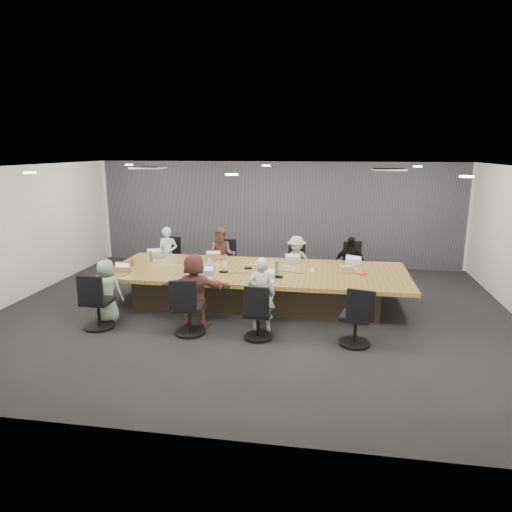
% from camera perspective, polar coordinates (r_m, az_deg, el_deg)
% --- Properties ---
extents(floor, '(10.00, 8.00, 0.00)m').
position_cam_1_polar(floor, '(9.00, -0.41, -7.10)').
color(floor, black).
rests_on(floor, ground).
extents(ceiling, '(10.00, 8.00, 0.00)m').
position_cam_1_polar(ceiling, '(8.44, -0.44, 11.01)').
color(ceiling, white).
rests_on(ceiling, wall_back).
extents(wall_back, '(10.00, 0.00, 2.80)m').
position_cam_1_polar(wall_back, '(12.52, 2.66, 5.30)').
color(wall_back, silver).
rests_on(wall_back, ground).
extents(wall_front, '(10.00, 0.00, 2.80)m').
position_cam_1_polar(wall_front, '(4.86, -8.45, -7.74)').
color(wall_front, silver).
rests_on(wall_front, ground).
extents(wall_left, '(0.00, 8.00, 2.80)m').
position_cam_1_polar(wall_left, '(10.65, -28.03, 2.34)').
color(wall_left, silver).
rests_on(wall_left, ground).
extents(curtain, '(9.80, 0.04, 2.80)m').
position_cam_1_polar(curtain, '(12.44, 2.62, 5.25)').
color(curtain, '#4E4C58').
rests_on(curtain, ground).
extents(conference_table, '(6.00, 2.20, 0.74)m').
position_cam_1_polar(conference_table, '(9.34, 0.10, -3.74)').
color(conference_table, '#392B1D').
rests_on(conference_table, ground).
extents(chair_0, '(0.64, 0.64, 0.78)m').
position_cam_1_polar(chair_0, '(11.51, -10.32, -0.74)').
color(chair_0, black).
rests_on(chair_0, ground).
extents(chair_1, '(0.54, 0.54, 0.74)m').
position_cam_1_polar(chair_1, '(11.15, -3.82, -1.11)').
color(chair_1, black).
rests_on(chair_1, ground).
extents(chair_2, '(0.58, 0.58, 0.75)m').
position_cam_1_polar(chair_2, '(10.89, 5.19, -1.46)').
color(chair_2, black).
rests_on(chair_2, ground).
extents(chair_3, '(0.70, 0.70, 0.82)m').
position_cam_1_polar(chair_3, '(10.87, 11.52, -1.51)').
color(chair_3, black).
rests_on(chair_3, ground).
extents(chair_4, '(0.57, 0.57, 0.84)m').
position_cam_1_polar(chair_4, '(8.60, -19.12, -5.87)').
color(chair_4, black).
rests_on(chair_4, ground).
extents(chair_5, '(0.63, 0.63, 0.83)m').
position_cam_1_polar(chair_5, '(7.96, -8.32, -6.83)').
color(chair_5, black).
rests_on(chair_5, ground).
extents(chair_6, '(0.53, 0.53, 0.75)m').
position_cam_1_polar(chair_6, '(7.71, 0.27, -7.67)').
color(chair_6, black).
rests_on(chair_6, ground).
extents(chair_7, '(0.66, 0.66, 0.81)m').
position_cam_1_polar(chair_7, '(7.63, 12.33, -7.98)').
color(chair_7, black).
rests_on(chair_7, ground).
extents(person_0, '(0.49, 0.34, 1.32)m').
position_cam_1_polar(person_0, '(11.13, -10.97, 0.18)').
color(person_0, silver).
rests_on(person_0, ground).
extents(laptop_0, '(0.37, 0.30, 0.02)m').
position_cam_1_polar(laptop_0, '(10.61, -12.01, -0.01)').
color(laptop_0, '#B2B2B7').
rests_on(laptop_0, conference_table).
extents(person_1, '(0.70, 0.58, 1.35)m').
position_cam_1_polar(person_1, '(10.74, -4.26, 0.00)').
color(person_1, brown).
rests_on(person_1, ground).
extents(laptop_1, '(0.36, 0.27, 0.02)m').
position_cam_1_polar(laptop_1, '(10.21, -4.98, -0.28)').
color(laptop_1, '#8C6647').
rests_on(laptop_1, conference_table).
extents(person_2, '(0.86, 0.61, 1.20)m').
position_cam_1_polar(person_2, '(10.50, 5.07, -0.74)').
color(person_2, '#93A091').
rests_on(person_2, ground).
extents(laptop_2, '(0.35, 0.27, 0.02)m').
position_cam_1_polar(laptop_2, '(9.93, 4.85, -0.67)').
color(laptop_2, '#B2B2B7').
rests_on(laptop_2, conference_table).
extents(person_3, '(0.74, 0.35, 1.23)m').
position_cam_1_polar(person_3, '(10.48, 11.63, -0.92)').
color(person_3, black).
rests_on(person_3, ground).
extents(laptop_3, '(0.37, 0.30, 0.02)m').
position_cam_1_polar(laptop_3, '(9.92, 11.78, -0.92)').
color(laptop_3, '#B2B2B7').
rests_on(laptop_3, conference_table).
extents(person_4, '(0.60, 0.41, 1.18)m').
position_cam_1_polar(person_4, '(8.84, -18.14, -4.14)').
color(person_4, gray).
rests_on(person_4, ground).
extents(laptop_4, '(0.32, 0.23, 0.02)m').
position_cam_1_polar(laptop_4, '(9.27, -16.68, -2.20)').
color(laptop_4, '#8C6647').
rests_on(laptop_4, conference_table).
extents(person_5, '(1.29, 0.51, 1.36)m').
position_cam_1_polar(person_5, '(8.19, -7.65, -4.26)').
color(person_5, brown).
rests_on(person_5, ground).
extents(laptop_5, '(0.35, 0.24, 0.02)m').
position_cam_1_polar(laptop_5, '(8.68, -6.62, -2.76)').
color(laptop_5, '#B2B2B7').
rests_on(laptop_5, conference_table).
extents(person_6, '(0.52, 0.37, 1.33)m').
position_cam_1_polar(person_6, '(7.94, 0.67, -4.82)').
color(person_6, beige).
rests_on(person_6, ground).
extents(laptop_6, '(0.33, 0.24, 0.02)m').
position_cam_1_polar(laptop_6, '(8.44, 1.23, -3.14)').
color(laptop_6, '#B2B2B7').
rests_on(laptop_6, conference_table).
extents(bottle_green_left, '(0.08, 0.08, 0.25)m').
position_cam_1_polar(bottle_green_left, '(10.07, -13.01, -0.10)').
color(bottle_green_left, '#317933').
rests_on(bottle_green_left, conference_table).
extents(bottle_green_right, '(0.08, 0.08, 0.26)m').
position_cam_1_polar(bottle_green_right, '(8.93, 2.62, -1.44)').
color(bottle_green_right, '#317933').
rests_on(bottle_green_right, conference_table).
extents(bottle_clear, '(0.08, 0.08, 0.22)m').
position_cam_1_polar(bottle_clear, '(9.30, -5.82, -1.00)').
color(bottle_clear, silver).
rests_on(bottle_clear, conference_table).
extents(cup_white_far, '(0.09, 0.09, 0.09)m').
position_cam_1_polar(cup_white_far, '(9.56, -3.89, -0.98)').
color(cup_white_far, white).
rests_on(cup_white_far, conference_table).
extents(cup_white_near, '(0.08, 0.08, 0.09)m').
position_cam_1_polar(cup_white_near, '(9.09, 7.06, -1.80)').
color(cup_white_near, white).
rests_on(cup_white_near, conference_table).
extents(mug_brown, '(0.12, 0.12, 0.12)m').
position_cam_1_polar(mug_brown, '(9.90, -15.32, -0.85)').
color(mug_brown, brown).
rests_on(mug_brown, conference_table).
extents(mic_left, '(0.18, 0.15, 0.03)m').
position_cam_1_polar(mic_left, '(9.07, -4.09, -1.97)').
color(mic_left, black).
rests_on(mic_left, conference_table).
extents(mic_right, '(0.18, 0.14, 0.03)m').
position_cam_1_polar(mic_right, '(9.32, -1.00, -1.51)').
color(mic_right, black).
rests_on(mic_right, conference_table).
extents(stapler, '(0.15, 0.09, 0.06)m').
position_cam_1_polar(stapler, '(8.65, 2.87, -2.61)').
color(stapler, black).
rests_on(stapler, conference_table).
extents(canvas_bag, '(0.29, 0.21, 0.14)m').
position_cam_1_polar(canvas_bag, '(9.18, 11.36, -1.65)').
color(canvas_bag, tan).
rests_on(canvas_bag, conference_table).
extents(snack_packet, '(0.21, 0.19, 0.04)m').
position_cam_1_polar(snack_packet, '(9.10, 13.01, -2.19)').
color(snack_packet, red).
rests_on(snack_packet, conference_table).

